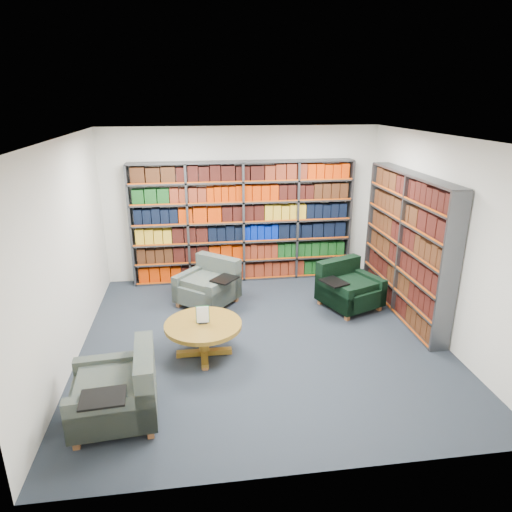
{
  "coord_description": "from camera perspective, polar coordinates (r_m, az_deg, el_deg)",
  "views": [
    {
      "loc": [
        -0.87,
        -5.7,
        3.27
      ],
      "look_at": [
        0.0,
        0.6,
        1.05
      ],
      "focal_mm": 32.0,
      "sensor_mm": 36.0,
      "label": 1
    }
  ],
  "objects": [
    {
      "name": "chair_teal_left",
      "position": [
        7.64,
        -5.74,
        -3.71
      ],
      "size": [
        1.16,
        1.16,
        0.75
      ],
      "color": "#0C1E36",
      "rests_on": "ground"
    },
    {
      "name": "room_shell",
      "position": [
        6.06,
        0.78,
        1.27
      ],
      "size": [
        5.02,
        5.02,
        2.82
      ],
      "color": "#1C232C",
      "rests_on": "ground"
    },
    {
      "name": "chair_teal_front",
      "position": [
        5.21,
        -16.39,
        -16.12
      ],
      "size": [
        0.94,
        1.07,
        0.79
      ],
      "color": "#0C1E36",
      "rests_on": "ground"
    },
    {
      "name": "chair_green_right",
      "position": [
        7.64,
        11.26,
        -4.02
      ],
      "size": [
        1.1,
        1.07,
        0.75
      ],
      "color": "black",
      "rests_on": "ground"
    },
    {
      "name": "coffee_table",
      "position": [
        6.1,
        -6.6,
        -9.15
      ],
      "size": [
        1.02,
        1.02,
        0.71
      ],
      "color": "brown",
      "rests_on": "ground"
    },
    {
      "name": "bookshelf_right",
      "position": [
        7.4,
        18.27,
        1.17
      ],
      "size": [
        0.28,
        2.5,
        2.2
      ],
      "color": "#47494F",
      "rests_on": "ground"
    },
    {
      "name": "bookshelf_back",
      "position": [
        8.37,
        -1.64,
        4.2
      ],
      "size": [
        4.0,
        0.28,
        2.2
      ],
      "color": "#47494F",
      "rests_on": "ground"
    }
  ]
}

